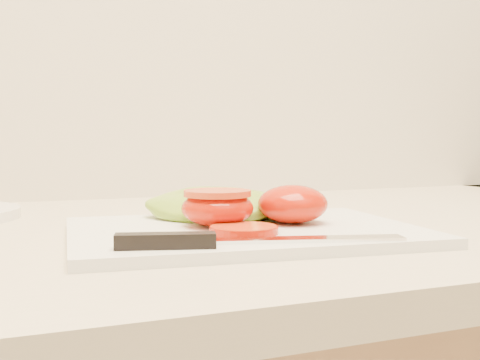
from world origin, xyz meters
name	(u,v)px	position (x,y,z in m)	size (l,w,h in m)	color
cutting_board	(244,232)	(-0.49, 1.58, 0.94)	(0.33, 0.24, 0.01)	white
tomato_half_dome	(293,204)	(-0.43, 1.58, 0.96)	(0.07, 0.07, 0.04)	#C61200
tomato_half_cut	(217,206)	(-0.51, 1.59, 0.96)	(0.07, 0.07, 0.04)	#C61200
tomato_slice_0	(244,230)	(-0.50, 1.54, 0.94)	(0.06, 0.06, 0.01)	#E54B18
lettuce_leaf_0	(213,205)	(-0.49, 1.65, 0.95)	(0.15, 0.10, 0.03)	#88B530
lettuce_leaf_1	(249,205)	(-0.45, 1.65, 0.95)	(0.11, 0.08, 0.02)	#88B530
knife	(224,240)	(-0.54, 1.49, 0.94)	(0.24, 0.07, 0.01)	silver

